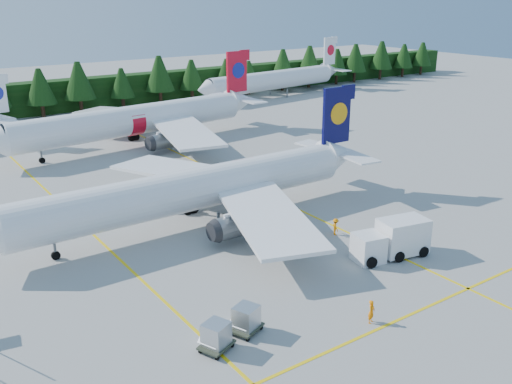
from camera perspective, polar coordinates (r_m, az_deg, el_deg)
ground at (r=46.30m, az=9.97°, el=-8.61°), size 320.00×320.00×0.00m
taxi_stripe_a at (r=55.29m, az=-15.77°, el=-4.31°), size 0.25×120.00×0.01m
taxi_stripe_b at (r=63.85m, az=1.29°, el=-0.36°), size 0.25×120.00×0.01m
taxi_stripe_cross at (r=42.86m, az=15.68°, el=-11.50°), size 80.00×0.25×0.01m
treeline_hedge at (r=115.92m, az=-19.84°, el=8.94°), size 220.00×4.00×6.00m
airliner_navy at (r=54.55m, az=-7.28°, el=-0.03°), size 40.63×33.46×11.82m
airliner_red at (r=85.79m, az=-12.67°, el=6.89°), size 43.19×35.36×12.57m
airliner_far_right at (r=125.43m, az=1.24°, el=11.09°), size 40.63×9.00×11.85m
service_truck at (r=50.04m, az=13.32°, el=-4.64°), size 7.00×3.66×3.22m
uld_pair at (r=37.78m, az=-2.46°, el=-13.27°), size 5.23×2.89×1.62m
crew_a at (r=40.55m, az=11.47°, el=-11.64°), size 0.72×0.61×1.69m
crew_c at (r=53.84m, az=7.96°, el=-3.46°), size 0.67×0.79×1.61m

